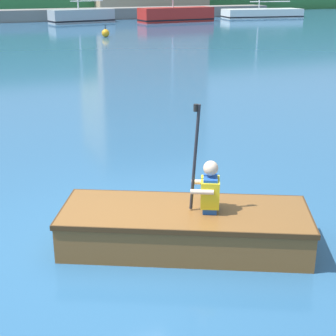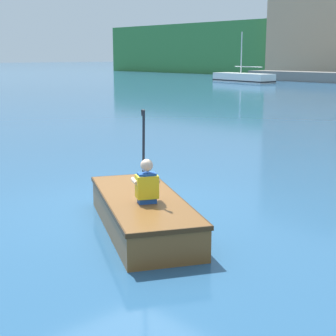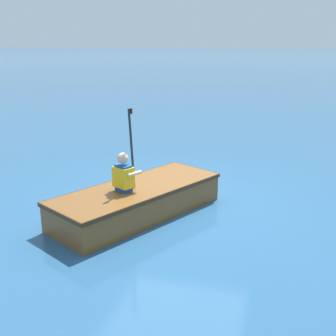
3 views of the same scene
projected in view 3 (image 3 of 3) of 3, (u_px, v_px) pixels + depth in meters
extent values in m
plane|color=#28567F|center=(178.00, 199.00, 7.46)|extent=(300.00, 300.00, 0.00)
cube|color=brown|center=(138.00, 201.00, 6.71)|extent=(3.00, 2.22, 0.48)
cube|color=#432A13|center=(138.00, 188.00, 6.65)|extent=(3.06, 2.28, 0.06)
cube|color=#432A13|center=(138.00, 189.00, 6.65)|extent=(2.56, 1.88, 0.02)
cone|color=brown|center=(193.00, 180.00, 7.65)|extent=(0.48, 0.48, 0.43)
cube|color=brown|center=(127.00, 193.00, 6.50)|extent=(0.59, 0.94, 0.03)
cube|color=#1E4CA5|center=(123.00, 178.00, 6.38)|extent=(0.25, 0.29, 0.42)
cube|color=yellow|center=(123.00, 177.00, 6.37)|extent=(0.32, 0.35, 0.31)
sphere|color=beige|center=(123.00, 158.00, 6.29)|extent=(0.17, 0.17, 0.17)
cylinder|color=beige|center=(134.00, 174.00, 6.32)|extent=(0.26, 0.17, 0.06)
cylinder|color=beige|center=(121.00, 170.00, 6.52)|extent=(0.26, 0.17, 0.06)
cylinder|color=#232328|center=(132.00, 149.00, 6.38)|extent=(0.11, 0.08, 1.23)
cylinder|color=black|center=(131.00, 111.00, 6.21)|extent=(0.05, 0.05, 0.08)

